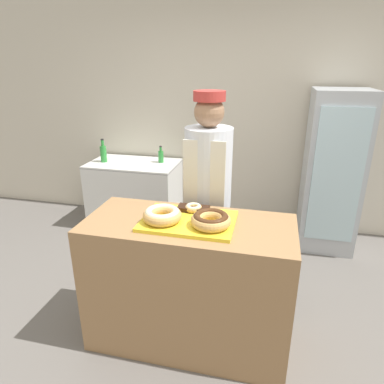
# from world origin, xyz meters

# --- Properties ---
(ground_plane) EXTENTS (14.00, 14.00, 0.00)m
(ground_plane) POSITION_xyz_m (0.00, 0.00, 0.00)
(ground_plane) COLOR #66605B
(wall_back) EXTENTS (8.00, 0.06, 2.70)m
(wall_back) POSITION_xyz_m (0.00, 2.13, 1.35)
(wall_back) COLOR beige
(wall_back) RESTS_ON ground_plane
(display_counter) EXTENTS (1.40, 0.62, 0.95)m
(display_counter) POSITION_xyz_m (0.00, 0.00, 0.48)
(display_counter) COLOR #997047
(display_counter) RESTS_ON ground_plane
(serving_tray) EXTENTS (0.61, 0.43, 0.02)m
(serving_tray) POSITION_xyz_m (0.00, 0.00, 0.97)
(serving_tray) COLOR yellow
(serving_tray) RESTS_ON display_counter
(donut_light_glaze) EXTENTS (0.25, 0.25, 0.08)m
(donut_light_glaze) POSITION_xyz_m (-0.16, -0.06, 1.02)
(donut_light_glaze) COLOR tan
(donut_light_glaze) RESTS_ON serving_tray
(donut_chocolate_glaze) EXTENTS (0.25, 0.25, 0.08)m
(donut_chocolate_glaze) POSITION_xyz_m (0.16, -0.06, 1.02)
(donut_chocolate_glaze) COLOR tan
(donut_chocolate_glaze) RESTS_ON serving_tray
(donut_mini_center) EXTENTS (0.12, 0.12, 0.05)m
(donut_mini_center) POSITION_xyz_m (0.00, 0.14, 1.00)
(donut_mini_center) COLOR tan
(donut_mini_center) RESTS_ON serving_tray
(brownie_back_left) EXTENTS (0.10, 0.10, 0.03)m
(brownie_back_left) POSITION_xyz_m (-0.06, 0.14, 0.99)
(brownie_back_left) COLOR black
(brownie_back_left) RESTS_ON serving_tray
(brownie_back_right) EXTENTS (0.10, 0.10, 0.03)m
(brownie_back_right) POSITION_xyz_m (0.06, 0.14, 0.99)
(brownie_back_right) COLOR black
(brownie_back_right) RESTS_ON serving_tray
(baker_person) EXTENTS (0.37, 0.37, 1.75)m
(baker_person) POSITION_xyz_m (0.02, 0.57, 0.93)
(baker_person) COLOR #4C4C51
(baker_person) RESTS_ON ground_plane
(beverage_fridge) EXTENTS (0.57, 0.60, 1.70)m
(beverage_fridge) POSITION_xyz_m (1.14, 1.74, 0.85)
(beverage_fridge) COLOR #ADB2B7
(beverage_fridge) RESTS_ON ground_plane
(chest_freezer) EXTENTS (1.07, 0.65, 0.81)m
(chest_freezer) POSITION_xyz_m (-1.13, 1.75, 0.41)
(chest_freezer) COLOR silver
(chest_freezer) RESTS_ON ground_plane
(bottle_green) EXTENTS (0.07, 0.07, 0.28)m
(bottle_green) POSITION_xyz_m (-1.49, 1.70, 0.92)
(bottle_green) COLOR #2D8C38
(bottle_green) RESTS_ON chest_freezer
(bottle_green_b) EXTENTS (0.06, 0.06, 0.20)m
(bottle_green_b) POSITION_xyz_m (-0.80, 1.84, 0.88)
(bottle_green_b) COLOR #2D8C38
(bottle_green_b) RESTS_ON chest_freezer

